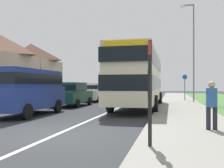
# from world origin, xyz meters

# --- Properties ---
(ground_plane) EXTENTS (120.00, 120.00, 0.00)m
(ground_plane) POSITION_xyz_m (0.00, 0.00, 0.00)
(ground_plane) COLOR #2D3033
(lane_marking_centre) EXTENTS (0.14, 60.00, 0.01)m
(lane_marking_centre) POSITION_xyz_m (0.00, 8.00, 0.00)
(lane_marking_centre) COLOR silver
(lane_marking_centre) RESTS_ON ground_plane
(pavement_near_side) EXTENTS (3.20, 68.00, 0.12)m
(pavement_near_side) POSITION_xyz_m (4.20, 6.00, 0.06)
(pavement_near_side) COLOR gray
(pavement_near_side) RESTS_ON ground_plane
(double_decker_bus) EXTENTS (2.80, 10.55, 3.70)m
(double_decker_bus) POSITION_xyz_m (1.39, 9.41, 2.14)
(double_decker_bus) COLOR beige
(double_decker_bus) RESTS_ON ground_plane
(parked_van_blue) EXTENTS (2.11, 5.05, 2.33)m
(parked_van_blue) POSITION_xyz_m (-3.69, 4.26, 1.38)
(parked_van_blue) COLOR navy
(parked_van_blue) RESTS_ON ground_plane
(parked_car_dark_green) EXTENTS (1.99, 4.24, 1.74)m
(parked_car_dark_green) POSITION_xyz_m (-3.59, 10.00, 0.95)
(parked_car_dark_green) COLOR #19472D
(parked_car_dark_green) RESTS_ON ground_plane
(parked_car_white) EXTENTS (1.87, 4.01, 1.71)m
(parked_car_white) POSITION_xyz_m (-3.63, 15.45, 0.94)
(parked_car_white) COLOR silver
(parked_car_white) RESTS_ON ground_plane
(pedestrian_at_stop) EXTENTS (0.34, 0.34, 1.67)m
(pedestrian_at_stop) POSITION_xyz_m (4.74, 1.20, 0.98)
(pedestrian_at_stop) COLOR #23232D
(pedestrian_at_stop) RESTS_ON ground_plane
(bus_stop_sign) EXTENTS (0.09, 0.52, 2.60)m
(bus_stop_sign) POSITION_xyz_m (3.00, -1.41, 1.54)
(bus_stop_sign) COLOR black
(bus_stop_sign) RESTS_ON ground_plane
(cycle_route_sign) EXTENTS (0.44, 0.08, 2.52)m
(cycle_route_sign) POSITION_xyz_m (4.73, 16.96, 1.43)
(cycle_route_sign) COLOR slate
(cycle_route_sign) RESTS_ON ground_plane
(street_lamp_mid) EXTENTS (1.14, 0.20, 8.41)m
(street_lamp_mid) POSITION_xyz_m (5.27, 15.07, 4.76)
(street_lamp_mid) COLOR slate
(street_lamp_mid) RESTS_ON ground_plane
(house_terrace_far_side) EXTENTS (6.31, 12.49, 7.08)m
(house_terrace_far_side) POSITION_xyz_m (-14.68, 19.81, 3.54)
(house_terrace_far_side) COLOR #C1A88E
(house_terrace_far_side) RESTS_ON ground_plane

